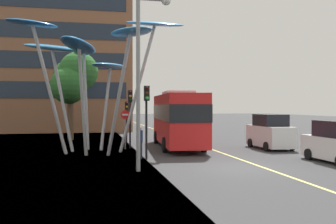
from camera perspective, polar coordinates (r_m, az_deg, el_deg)
ground at (r=18.25m, az=8.21°, el=-8.39°), size 120.00×240.00×0.10m
red_bus at (r=26.71m, az=1.47°, el=-0.75°), size 3.27×10.00×3.89m
leaf_sculpture at (r=24.74m, az=-11.11°, el=8.68°), size 10.81×10.68×8.45m
traffic_light_kerb_near at (r=20.76m, az=-3.17°, el=0.82°), size 0.28×0.42×3.97m
traffic_light_kerb_far at (r=26.27m, az=-5.60°, el=0.81°), size 0.28×0.42×3.95m
traffic_light_island_mid at (r=31.31m, az=-6.10°, el=-0.09°), size 0.28×0.42×3.23m
car_parked_mid at (r=26.95m, az=14.85°, el=-2.97°), size 1.96×4.01×2.33m
street_lamp at (r=17.29m, az=-3.31°, el=7.80°), size 1.57×0.44×7.84m
tree_pavement_near at (r=34.68m, az=-13.79°, el=4.91°), size 4.07×4.34×7.62m
tree_pavement_far at (r=48.45m, az=-15.16°, el=2.72°), size 4.58×4.55×6.34m
pedestrian at (r=21.30m, az=-4.20°, el=-4.47°), size 0.34×0.34×1.79m
no_entry_sign at (r=25.95m, az=-6.33°, el=-1.66°), size 0.60×0.12×2.60m
backdrop_building at (r=50.46m, az=-19.81°, el=8.34°), size 23.63×14.54×18.91m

